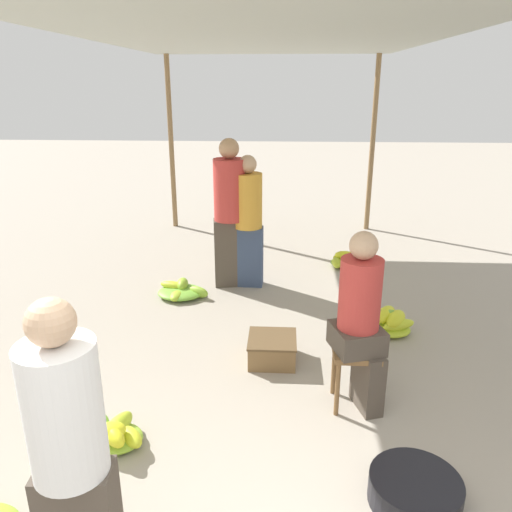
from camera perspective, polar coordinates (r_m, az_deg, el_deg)
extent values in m
cylinder|color=olive|center=(8.42, -9.67, 12.45)|extent=(0.08, 0.08, 2.74)
cylinder|color=olive|center=(8.33, 13.16, 12.16)|extent=(0.08, 0.08, 2.74)
cube|color=#9EA399|center=(4.82, 0.64, 24.41)|extent=(3.64, 7.13, 0.04)
cylinder|color=white|center=(2.33, -21.11, -16.15)|extent=(0.35, 0.35, 0.62)
sphere|color=tan|center=(2.13, -22.43, -7.02)|extent=(0.20, 0.20, 0.20)
cube|color=brown|center=(3.81, 11.34, -10.63)|extent=(0.34, 0.34, 0.04)
cylinder|color=brown|center=(3.80, 9.27, -14.78)|extent=(0.04, 0.04, 0.44)
cylinder|color=brown|center=(3.84, 13.45, -14.71)|extent=(0.04, 0.04, 0.44)
cylinder|color=brown|center=(4.03, 8.89, -12.62)|extent=(0.04, 0.04, 0.44)
cylinder|color=brown|center=(4.06, 12.80, -12.58)|extent=(0.04, 0.04, 0.44)
cube|color=#4C4238|center=(3.91, 12.64, -13.61)|extent=(0.22, 0.33, 0.48)
cube|color=#4C4238|center=(3.75, 11.45, -9.17)|extent=(0.42, 0.42, 0.18)
cylinder|color=#BF3833|center=(3.60, 11.81, -4.27)|extent=(0.37, 0.37, 0.52)
sphere|color=tan|center=(3.48, 12.21, 1.18)|extent=(0.20, 0.20, 0.20)
cylinder|color=black|center=(3.34, 17.70, -24.18)|extent=(0.53, 0.53, 0.17)
ellipsoid|color=yellow|center=(3.59, -16.31, -18.62)|extent=(0.23, 0.19, 0.10)
ellipsoid|color=#74B337|center=(3.81, -17.27, -18.21)|extent=(0.14, 0.25, 0.13)
ellipsoid|color=#B2CB2C|center=(3.73, -15.63, -18.34)|extent=(0.22, 0.35, 0.13)
ellipsoid|color=yellow|center=(3.68, -15.12, -19.07)|extent=(0.29, 0.19, 0.10)
ellipsoid|color=yellow|center=(3.58, -15.98, -19.14)|extent=(0.24, 0.25, 0.12)
ellipsoid|color=#C7D428|center=(3.64, -14.06, -19.43)|extent=(0.24, 0.25, 0.10)
ellipsoid|color=#90BE32|center=(3.72, -15.72, -19.42)|extent=(0.37, 0.32, 0.10)
ellipsoid|color=#9FC430|center=(5.70, -9.03, -4.51)|extent=(0.18, 0.27, 0.09)
ellipsoid|color=#BCCF2B|center=(5.86, -9.49, -3.31)|extent=(0.33, 0.21, 0.09)
ellipsoid|color=#93BF32|center=(5.85, -8.41, -3.20)|extent=(0.15, 0.27, 0.13)
ellipsoid|color=#8BBC33|center=(5.73, -6.65, -4.11)|extent=(0.29, 0.21, 0.13)
ellipsoid|color=#74B337|center=(5.80, -8.59, -4.12)|extent=(0.53, 0.46, 0.10)
ellipsoid|color=yellow|center=(5.07, 14.61, -6.49)|extent=(0.29, 0.35, 0.15)
ellipsoid|color=#9FC430|center=(5.15, 15.19, -6.96)|extent=(0.32, 0.35, 0.10)
ellipsoid|color=#AFCA2D|center=(5.09, 15.06, -7.69)|extent=(0.22, 0.28, 0.14)
ellipsoid|color=#C1D22A|center=(5.02, 16.00, -7.57)|extent=(0.36, 0.24, 0.10)
ellipsoid|color=yellow|center=(5.04, 15.68, -6.93)|extent=(0.29, 0.35, 0.15)
ellipsoid|color=#76B437|center=(5.04, 14.59, -6.66)|extent=(0.30, 0.12, 0.14)
ellipsoid|color=yellow|center=(5.05, 15.24, -6.65)|extent=(0.17, 0.26, 0.11)
ellipsoid|color=#B3CC2C|center=(5.10, 15.05, -8.02)|extent=(0.39, 0.35, 0.10)
ellipsoid|color=#98C131|center=(6.70, 10.71, -0.88)|extent=(0.28, 0.22, 0.12)
ellipsoid|color=yellow|center=(6.76, 10.24, 0.02)|extent=(0.33, 0.23, 0.13)
ellipsoid|color=#ABC92D|center=(6.75, 10.36, -0.44)|extent=(0.27, 0.36, 0.14)
ellipsoid|color=#B5CD2C|center=(6.70, 9.22, -0.78)|extent=(0.14, 0.28, 0.12)
ellipsoid|color=yellow|center=(6.90, 9.80, -0.13)|extent=(0.27, 0.18, 0.10)
ellipsoid|color=#86BA34|center=(6.78, 10.21, -0.72)|extent=(0.40, 0.35, 0.10)
cube|color=brown|center=(4.46, 1.86, -10.72)|extent=(0.40, 0.40, 0.20)
cube|color=brown|center=(4.41, 1.87, -9.46)|extent=(0.42, 0.42, 0.02)
cube|color=#384766|center=(5.95, -0.90, -0.05)|extent=(0.36, 0.21, 0.73)
cylinder|color=gold|center=(5.76, -0.93, 6.34)|extent=(0.35, 0.35, 0.63)
sphere|color=tan|center=(5.68, -0.96, 10.45)|extent=(0.21, 0.21, 0.21)
cube|color=#4C4238|center=(5.96, -2.90, 0.39)|extent=(0.42, 0.27, 0.81)
cylinder|color=#BF3833|center=(5.76, -3.02, 7.56)|extent=(0.42, 0.42, 0.71)
sphere|color=tan|center=(5.68, -3.11, 12.18)|extent=(0.23, 0.23, 0.23)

